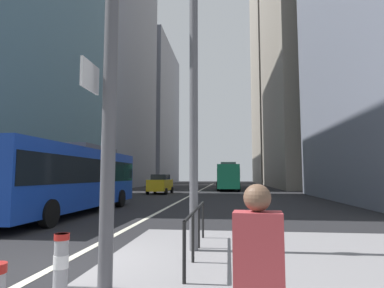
% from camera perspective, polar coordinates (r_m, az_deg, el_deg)
% --- Properties ---
extents(ground_plane, '(160.00, 160.00, 0.00)m').
position_cam_1_polar(ground_plane, '(26.46, -1.22, -9.56)').
color(ground_plane, black).
extents(lane_centre_line, '(0.20, 80.00, 0.01)m').
position_cam_1_polar(lane_centre_line, '(36.38, 0.90, -8.46)').
color(lane_centre_line, beige).
rests_on(lane_centre_line, ground).
extents(office_tower_left_mid, '(10.53, 25.09, 45.57)m').
position_cam_1_polar(office_tower_left_mid, '(57.45, -14.47, 15.99)').
color(office_tower_left_mid, slate).
rests_on(office_tower_left_mid, ground).
extents(office_tower_left_far, '(11.06, 25.77, 34.01)m').
position_cam_1_polar(office_tower_left_far, '(81.71, -7.53, 5.17)').
color(office_tower_left_far, slate).
rests_on(office_tower_left_far, ground).
extents(office_tower_right_mid, '(13.58, 25.47, 51.01)m').
position_cam_1_polar(office_tower_right_mid, '(58.56, 20.26, 18.62)').
color(office_tower_right_mid, gray).
rests_on(office_tower_right_mid, ground).
extents(office_tower_right_far, '(13.74, 24.15, 54.97)m').
position_cam_1_polar(office_tower_right_far, '(84.37, 15.69, 12.34)').
color(office_tower_right_far, gray).
rests_on(office_tower_right_far, ground).
extents(city_bus_blue_oncoming, '(2.72, 11.86, 3.40)m').
position_cam_1_polar(city_bus_blue_oncoming, '(16.59, -20.61, -5.23)').
color(city_bus_blue_oncoming, '#14389E').
rests_on(city_bus_blue_oncoming, ground).
extents(city_bus_red_receding, '(2.72, 10.88, 3.40)m').
position_cam_1_polar(city_bus_red_receding, '(41.26, 6.44, -5.54)').
color(city_bus_red_receding, '#198456').
rests_on(city_bus_red_receding, ground).
extents(car_oncoming_mid, '(2.10, 4.42, 1.94)m').
position_cam_1_polar(car_oncoming_mid, '(33.14, -5.61, -7.01)').
color(car_oncoming_mid, gold).
rests_on(car_oncoming_mid, ground).
extents(car_receding_near, '(2.14, 4.51, 1.94)m').
position_cam_1_polar(car_receding_near, '(59.66, 5.42, -6.36)').
color(car_receding_near, '#232838').
rests_on(car_receding_near, ground).
extents(car_receding_far, '(2.07, 4.21, 1.94)m').
position_cam_1_polar(car_receding_far, '(57.13, 7.31, -6.38)').
color(car_receding_far, silver).
rests_on(car_receding_far, ground).
extents(street_lamp_post, '(5.50, 0.32, 8.00)m').
position_cam_1_polar(street_lamp_post, '(8.26, 0.30, 19.05)').
color(street_lamp_post, '#56565B').
rests_on(street_lamp_post, median_island).
extents(bollard_right, '(0.20, 0.20, 0.93)m').
position_cam_1_polar(bollard_right, '(4.78, -22.15, -19.38)').
color(bollard_right, '#99999E').
rests_on(bollard_right, median_island).
extents(pedestrian_railing, '(0.06, 3.83, 0.98)m').
position_cam_1_polar(pedestrian_railing, '(7.18, 0.72, -13.40)').
color(pedestrian_railing, black).
rests_on(pedestrian_railing, median_island).
extents(pedestrian_waiting, '(0.40, 0.27, 1.62)m').
position_cam_1_polar(pedestrian_waiting, '(2.74, 11.71, -22.30)').
color(pedestrian_waiting, black).
rests_on(pedestrian_waiting, median_island).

